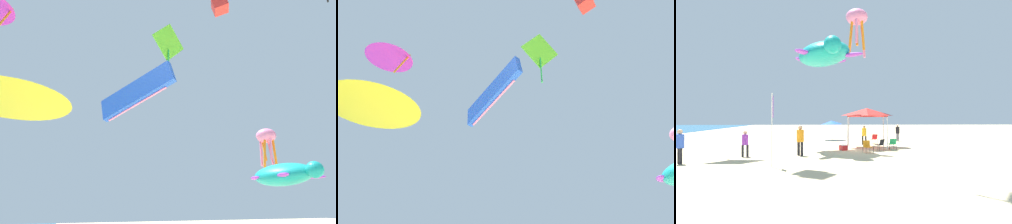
# 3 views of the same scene
# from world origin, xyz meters

# --- Properties ---
(kite_delta_yellow) EXTENTS (4.78, 4.73, 3.70)m
(kite_delta_yellow) POSITION_xyz_m (-5.69, 20.75, 9.27)
(kite_delta_yellow) COLOR yellow
(kite_diamond_lime) EXTENTS (1.41, 3.15, 4.85)m
(kite_diamond_lime) POSITION_xyz_m (1.33, 12.01, 17.37)
(kite_diamond_lime) COLOR #66D82D
(kite_parafoil_blue) EXTENTS (3.92, 3.75, 3.06)m
(kite_parafoil_blue) POSITION_xyz_m (-3.05, 15.24, 10.95)
(kite_parafoil_blue) COLOR blue
(kite_delta_magenta) EXTENTS (5.37, 5.35, 3.40)m
(kite_delta_magenta) POSITION_xyz_m (2.67, 26.07, 19.22)
(kite_delta_magenta) COLOR #E02D9E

